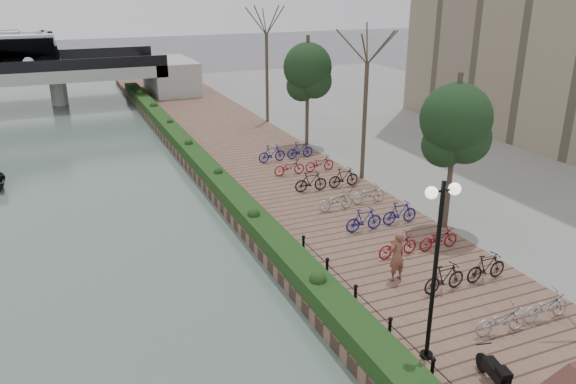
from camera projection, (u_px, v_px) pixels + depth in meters
promenade at (282, 183)px, 29.80m from camera, size 8.00×75.00×0.50m
inland_pavement at (514, 150)px, 35.65m from camera, size 24.00×75.00×0.50m
hedge at (206, 167)px, 30.52m from camera, size 1.10×56.00×0.60m
chain_fence at (410, 350)px, 15.27m from camera, size 0.10×14.10×0.70m
lamppost at (439, 235)px, 14.29m from camera, size 1.02×0.32×5.15m
motorcycle at (494, 371)px, 14.31m from camera, size 0.72×1.45×0.87m
pedestrian at (397, 256)px, 19.28m from camera, size 0.72×0.53×1.82m
bicycle_parking at (368, 207)px, 24.63m from camera, size 2.40×19.89×1.00m
street_trees at (401, 134)px, 25.90m from camera, size 3.20×37.12×6.80m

